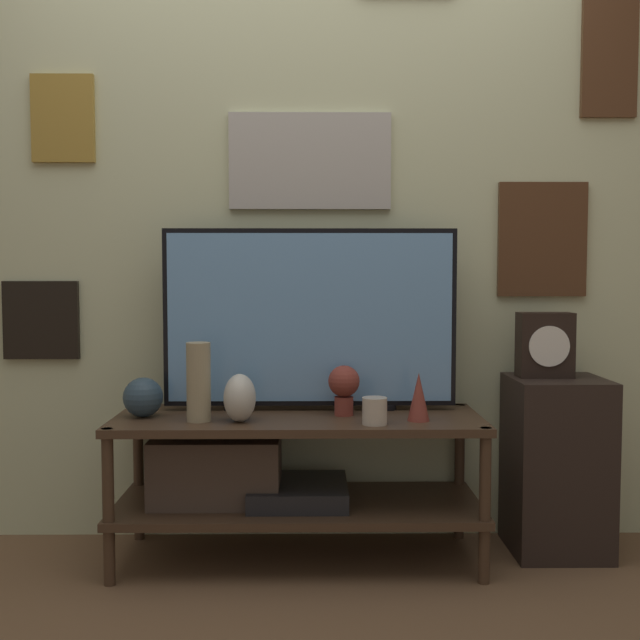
% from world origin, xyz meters
% --- Properties ---
extents(ground_plane, '(12.00, 12.00, 0.00)m').
position_xyz_m(ground_plane, '(0.00, 0.00, 0.00)').
color(ground_plane, brown).
extents(wall_back, '(6.40, 0.08, 2.70)m').
position_xyz_m(wall_back, '(0.00, 0.59, 1.36)').
color(wall_back, beige).
rests_on(wall_back, ground_plane).
extents(media_console, '(1.34, 0.50, 0.54)m').
position_xyz_m(media_console, '(-0.11, 0.29, 0.34)').
color(media_console, '#422D1E').
rests_on(media_console, ground_plane).
extents(television, '(1.11, 0.05, 0.69)m').
position_xyz_m(television, '(0.04, 0.40, 0.89)').
color(television, black).
rests_on(television, media_console).
extents(vase_urn_stoneware, '(0.11, 0.15, 0.17)m').
position_xyz_m(vase_urn_stoneware, '(-0.20, 0.18, 0.62)').
color(vase_urn_stoneware, beige).
rests_on(vase_urn_stoneware, media_console).
extents(vase_round_glass, '(0.14, 0.14, 0.14)m').
position_xyz_m(vase_round_glass, '(-0.56, 0.27, 0.61)').
color(vase_round_glass, '#2D4251').
rests_on(vase_round_glass, media_console).
extents(vase_tall_ceramic, '(0.09, 0.09, 0.28)m').
position_xyz_m(vase_tall_ceramic, '(-0.35, 0.20, 0.68)').
color(vase_tall_ceramic, tan).
rests_on(vase_tall_ceramic, media_console).
extents(vase_slim_bronze, '(0.08, 0.08, 0.17)m').
position_xyz_m(vase_slim_bronze, '(0.43, 0.19, 0.62)').
color(vase_slim_bronze, brown).
rests_on(vase_slim_bronze, media_console).
extents(candle_jar, '(0.09, 0.09, 0.09)m').
position_xyz_m(candle_jar, '(0.27, 0.13, 0.59)').
color(candle_jar, '#C1B29E').
rests_on(candle_jar, media_console).
extents(decorative_bust, '(0.12, 0.12, 0.18)m').
position_xyz_m(decorative_bust, '(0.17, 0.30, 0.65)').
color(decorative_bust, brown).
rests_on(decorative_bust, media_console).
extents(side_table, '(0.35, 0.34, 0.67)m').
position_xyz_m(side_table, '(0.98, 0.37, 0.33)').
color(side_table, black).
rests_on(side_table, ground_plane).
extents(mantel_clock, '(0.20, 0.11, 0.25)m').
position_xyz_m(mantel_clock, '(0.94, 0.40, 0.79)').
color(mantel_clock, black).
rests_on(mantel_clock, side_table).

